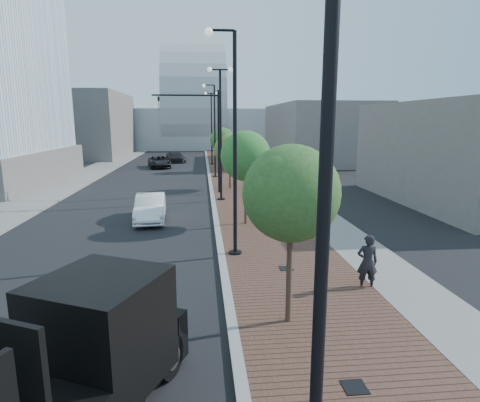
{
  "coord_description": "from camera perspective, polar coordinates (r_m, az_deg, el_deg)",
  "views": [
    {
      "loc": [
        -0.76,
        -6.26,
        5.71
      ],
      "look_at": [
        1.0,
        12.0,
        2.0
      ],
      "focal_mm": 29.79,
      "sensor_mm": 36.0,
      "label": 1
    }
  ],
  "objects": [
    {
      "name": "white_sedan",
      "position": [
        23.65,
        -12.71,
        -0.93
      ],
      "size": [
        1.91,
        4.73,
        1.53
      ],
      "primitive_type": "imported",
      "rotation": [
        0.0,
        0.0,
        0.06
      ],
      "color": "white",
      "rests_on": "ground"
    },
    {
      "name": "dark_car_far",
      "position": [
        56.9,
        -9.22,
        6.25
      ],
      "size": [
        3.43,
        5.34,
        1.44
      ],
      "primitive_type": "imported",
      "rotation": [
        0.0,
        0.0,
        0.31
      ],
      "color": "black",
      "rests_on": "ground"
    },
    {
      "name": "utility_cover_2",
      "position": [
        26.07,
        1.58,
        -0.94
      ],
      "size": [
        0.5,
        0.5,
        0.02
      ],
      "primitive_type": "cube",
      "color": "black",
      "rests_on": "sidewalk"
    },
    {
      "name": "commercial_block_ne",
      "position": [
        58.73,
        11.23,
        9.54
      ],
      "size": [
        12.0,
        22.0,
        8.0
      ],
      "primitive_type": "cube",
      "color": "slate",
      "rests_on": "ground"
    },
    {
      "name": "commercial_block_nw",
      "position": [
        69.0,
        -22.06,
        10.02
      ],
      "size": [
        14.0,
        20.0,
        10.0
      ],
      "primitive_type": "cube",
      "color": "slate",
      "rests_on": "ground"
    },
    {
      "name": "dark_car_mid",
      "position": [
        50.41,
        -11.49,
        5.53
      ],
      "size": [
        3.43,
        5.66,
        1.47
      ],
      "primitive_type": "imported",
      "rotation": [
        0.0,
        0.0,
        0.2
      ],
      "color": "black",
      "rests_on": "ground"
    },
    {
      "name": "commercial_block_e",
      "position": [
        32.35,
        30.13,
        5.98
      ],
      "size": [
        10.0,
        16.0,
        7.0
      ],
      "primitive_type": "cube",
      "color": "#645E5A",
      "rests_on": "ground"
    },
    {
      "name": "convention_center",
      "position": [
        91.27,
        -6.43,
        11.54
      ],
      "size": [
        50.0,
        30.0,
        50.0
      ],
      "color": "#A0A5AA",
      "rests_on": "ground"
    },
    {
      "name": "tree_0",
      "position": [
        10.74,
        7.55,
        1.05
      ],
      "size": [
        2.64,
        2.63,
        5.12
      ],
      "color": "#382619",
      "rests_on": "ground"
    },
    {
      "name": "traffic_mast",
      "position": [
        31.28,
        -4.74,
        10.06
      ],
      "size": [
        5.09,
        0.2,
        8.0
      ],
      "color": "black",
      "rests_on": "ground"
    },
    {
      "name": "streetlight_3",
      "position": [
        40.31,
        -3.79,
        9.46
      ],
      "size": [
        1.44,
        0.56,
        9.21
      ],
      "color": "black",
      "rests_on": "ground"
    },
    {
      "name": "streetlight_4",
      "position": [
        52.29,
        -4.09,
        10.42
      ],
      "size": [
        1.72,
        0.56,
        9.28
      ],
      "color": "black",
      "rests_on": "ground"
    },
    {
      "name": "streetlight_0",
      "position": [
        4.56,
        11.99,
        -0.04
      ],
      "size": [
        1.72,
        0.56,
        9.28
      ],
      "color": "black",
      "rests_on": "ground"
    },
    {
      "name": "tree_1",
      "position": [
        21.51,
        0.94,
        6.45
      ],
      "size": [
        2.71,
        2.71,
        5.21
      ],
      "color": "#382619",
      "rests_on": "ground"
    },
    {
      "name": "utility_cover_0",
      "position": [
        9.69,
        16.11,
        -24.22
      ],
      "size": [
        0.5,
        0.5,
        0.02
      ],
      "primitive_type": "cube",
      "color": "black",
      "rests_on": "sidewalk"
    },
    {
      "name": "streetlight_1",
      "position": [
        16.37,
        -1.12,
        6.64
      ],
      "size": [
        1.44,
        0.56,
        9.21
      ],
      "color": "black",
      "rests_on": "ground"
    },
    {
      "name": "west_sidewalk",
      "position": [
        48.19,
        -20.24,
        3.99
      ],
      "size": [
        4.0,
        140.0,
        0.12
      ],
      "primitive_type": "cube",
      "color": "slate",
      "rests_on": "ground"
    },
    {
      "name": "utility_cover_1",
      "position": [
        15.64,
        6.62,
        -9.55
      ],
      "size": [
        0.5,
        0.5,
        0.02
      ],
      "primitive_type": "cube",
      "color": "black",
      "rests_on": "sidewalk"
    },
    {
      "name": "concrete_strip",
      "position": [
        47.12,
        3.03,
        4.53
      ],
      "size": [
        2.4,
        140.0,
        0.13
      ],
      "primitive_type": "cube",
      "color": "slate",
      "rests_on": "ground"
    },
    {
      "name": "pedestrian",
      "position": [
        14.4,
        17.77,
        -8.34
      ],
      "size": [
        0.77,
        0.57,
        1.95
      ],
      "primitive_type": "imported",
      "rotation": [
        0.0,
        0.0,
        2.99
      ],
      "color": "black",
      "rests_on": "ground"
    },
    {
      "name": "curb",
      "position": [
        46.61,
        -4.55,
        4.44
      ],
      "size": [
        0.3,
        140.0,
        0.14
      ],
      "primitive_type": "cube",
      "color": "gray",
      "rests_on": "ground"
    },
    {
      "name": "streetlight_2",
      "position": [
        28.31,
        -2.79,
        9.61
      ],
      "size": [
        1.72,
        0.56,
        9.28
      ],
      "color": "black",
      "rests_on": "ground"
    },
    {
      "name": "sidewalk",
      "position": [
        46.8,
        -0.25,
        4.49
      ],
      "size": [
        7.0,
        140.0,
        0.12
      ],
      "primitive_type": "cube",
      "color": "#4C2D23",
      "rests_on": "ground"
    },
    {
      "name": "tree_3",
      "position": [
        45.4,
        -2.5,
        8.74
      ],
      "size": [
        2.73,
        2.73,
        4.97
      ],
      "color": "#382619",
      "rests_on": "ground"
    },
    {
      "name": "tree_2",
      "position": [
        33.46,
        -1.38,
        7.34
      ],
      "size": [
        2.65,
        2.64,
        4.66
      ],
      "color": "#382619",
      "rests_on": "ground"
    }
  ]
}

